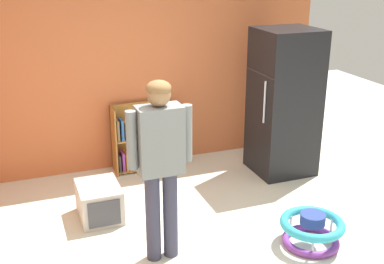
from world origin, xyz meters
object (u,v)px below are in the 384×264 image
object	(u,v)px
pet_carrier	(99,202)
bookshelf	(139,140)
standing_person	(160,156)
baby_walker	(312,229)
refrigerator	(284,103)

from	to	relation	value
pet_carrier	bookshelf	bearing A→B (deg)	56.09
standing_person	pet_carrier	distance (m)	1.27
bookshelf	baby_walker	size ratio (longest dim) A/B	1.41
bookshelf	standing_person	xyz separation A→B (m)	(-0.32, -1.97, 0.61)
refrigerator	bookshelf	size ratio (longest dim) A/B	2.09
refrigerator	baby_walker	bearing A→B (deg)	-110.60
standing_person	pet_carrier	world-z (taller)	standing_person
refrigerator	pet_carrier	distance (m)	2.50
standing_person	baby_walker	distance (m)	1.63
refrigerator	standing_person	xyz separation A→B (m)	(-1.97, -1.29, 0.09)
refrigerator	baby_walker	world-z (taller)	refrigerator
refrigerator	baby_walker	distance (m)	1.86
baby_walker	pet_carrier	bearing A→B (deg)	145.60
baby_walker	pet_carrier	distance (m)	2.14
standing_person	baby_walker	xyz separation A→B (m)	(1.37, -0.31, -0.82)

